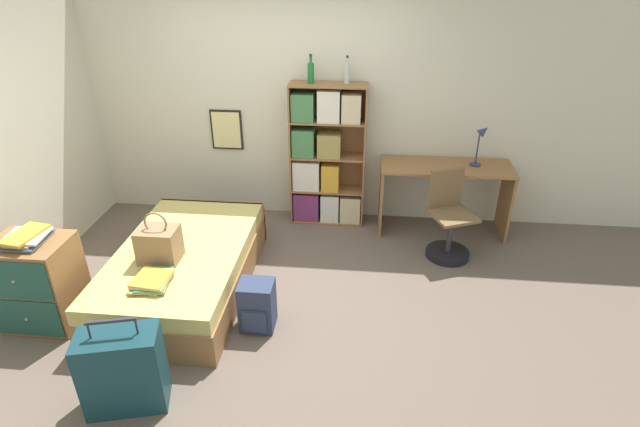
{
  "coord_description": "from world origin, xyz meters",
  "views": [
    {
      "loc": [
        0.9,
        -3.64,
        2.79
      ],
      "look_at": [
        0.51,
        0.19,
        0.75
      ],
      "focal_mm": 28.0,
      "sensor_mm": 36.0,
      "label": 1
    }
  ],
  "objects_px": {
    "book_stack_on_bed": "(152,280)",
    "desk_lamp": "(482,138)",
    "bottle_brown": "(347,73)",
    "backpack": "(257,306)",
    "bookcase": "(324,160)",
    "desk_chair": "(448,229)",
    "magazine_pile_on_dresser": "(26,238)",
    "desk": "(444,185)",
    "bed": "(185,267)",
    "handbag": "(159,244)",
    "dresser": "(39,283)",
    "bottle_green": "(311,72)",
    "suitcase": "(123,370)"
  },
  "relations": [
    {
      "from": "suitcase",
      "to": "dresser",
      "type": "bearing_deg",
      "value": 143.82
    },
    {
      "from": "bottle_brown",
      "to": "desk",
      "type": "xyz_separation_m",
      "value": [
        1.08,
        -0.16,
        -1.13
      ]
    },
    {
      "from": "bed",
      "to": "handbag",
      "type": "relative_size",
      "value": 4.19
    },
    {
      "from": "book_stack_on_bed",
      "to": "desk",
      "type": "height_order",
      "value": "desk"
    },
    {
      "from": "magazine_pile_on_dresser",
      "to": "backpack",
      "type": "height_order",
      "value": "magazine_pile_on_dresser"
    },
    {
      "from": "book_stack_on_bed",
      "to": "desk",
      "type": "bearing_deg",
      "value": 37.24
    },
    {
      "from": "book_stack_on_bed",
      "to": "desk_lamp",
      "type": "relative_size",
      "value": 0.85
    },
    {
      "from": "desk_lamp",
      "to": "backpack",
      "type": "xyz_separation_m",
      "value": [
        -2.01,
        -1.84,
        -0.87
      ]
    },
    {
      "from": "book_stack_on_bed",
      "to": "bookcase",
      "type": "height_order",
      "value": "bookcase"
    },
    {
      "from": "bed",
      "to": "bottle_brown",
      "type": "bearing_deg",
      "value": 47.23
    },
    {
      "from": "book_stack_on_bed",
      "to": "desk_chair",
      "type": "xyz_separation_m",
      "value": [
        2.5,
        1.39,
        -0.18
      ]
    },
    {
      "from": "book_stack_on_bed",
      "to": "backpack",
      "type": "height_order",
      "value": "book_stack_on_bed"
    },
    {
      "from": "desk",
      "to": "bookcase",
      "type": "bearing_deg",
      "value": 174.98
    },
    {
      "from": "desk_lamp",
      "to": "suitcase",
      "type": "bearing_deg",
      "value": -135.02
    },
    {
      "from": "book_stack_on_bed",
      "to": "desk",
      "type": "xyz_separation_m",
      "value": [
        2.49,
        1.89,
        0.08
      ]
    },
    {
      "from": "handbag",
      "to": "magazine_pile_on_dresser",
      "type": "relative_size",
      "value": 1.23
    },
    {
      "from": "desk_chair",
      "to": "bottle_green",
      "type": "bearing_deg",
      "value": 156.83
    },
    {
      "from": "desk",
      "to": "dresser",
      "type": "bearing_deg",
      "value": -151.35
    },
    {
      "from": "book_stack_on_bed",
      "to": "desk_chair",
      "type": "relative_size",
      "value": 0.43
    },
    {
      "from": "suitcase",
      "to": "bottle_green",
      "type": "xyz_separation_m",
      "value": [
        0.95,
        2.8,
        1.39
      ]
    },
    {
      "from": "bed",
      "to": "desk_chair",
      "type": "height_order",
      "value": "desk_chair"
    },
    {
      "from": "bookcase",
      "to": "bottle_green",
      "type": "height_order",
      "value": "bottle_green"
    },
    {
      "from": "book_stack_on_bed",
      "to": "dresser",
      "type": "distance_m",
      "value": 0.98
    },
    {
      "from": "bed",
      "to": "bottle_green",
      "type": "height_order",
      "value": "bottle_green"
    },
    {
      "from": "desk_lamp",
      "to": "desk",
      "type": "bearing_deg",
      "value": -172.54
    },
    {
      "from": "bed",
      "to": "desk_lamp",
      "type": "relative_size",
      "value": 4.25
    },
    {
      "from": "magazine_pile_on_dresser",
      "to": "bottle_brown",
      "type": "bearing_deg",
      "value": 40.79
    },
    {
      "from": "book_stack_on_bed",
      "to": "backpack",
      "type": "relative_size",
      "value": 0.9
    },
    {
      "from": "bookcase",
      "to": "desk_chair",
      "type": "bearing_deg",
      "value": -24.93
    },
    {
      "from": "handbag",
      "to": "bookcase",
      "type": "relative_size",
      "value": 0.29
    },
    {
      "from": "handbag",
      "to": "bottle_brown",
      "type": "relative_size",
      "value": 1.65
    },
    {
      "from": "bed",
      "to": "desk",
      "type": "height_order",
      "value": "desk"
    },
    {
      "from": "bottle_green",
      "to": "magazine_pile_on_dresser",
      "type": "bearing_deg",
      "value": -134.91
    },
    {
      "from": "bed",
      "to": "bookcase",
      "type": "relative_size",
      "value": 1.21
    },
    {
      "from": "magazine_pile_on_dresser",
      "to": "bed",
      "type": "bearing_deg",
      "value": 29.41
    },
    {
      "from": "dresser",
      "to": "bottle_green",
      "type": "relative_size",
      "value": 2.64
    },
    {
      "from": "book_stack_on_bed",
      "to": "bottle_brown",
      "type": "xyz_separation_m",
      "value": [
        1.41,
        2.05,
        1.21
      ]
    },
    {
      "from": "magazine_pile_on_dresser",
      "to": "bottle_brown",
      "type": "relative_size",
      "value": 1.34
    },
    {
      "from": "book_stack_on_bed",
      "to": "backpack",
      "type": "distance_m",
      "value": 0.86
    },
    {
      "from": "bottle_brown",
      "to": "desk_chair",
      "type": "distance_m",
      "value": 1.89
    },
    {
      "from": "handbag",
      "to": "bottle_green",
      "type": "bearing_deg",
      "value": 56.48
    },
    {
      "from": "bottle_brown",
      "to": "desk_chair",
      "type": "relative_size",
      "value": 0.31
    },
    {
      "from": "bed",
      "to": "magazine_pile_on_dresser",
      "type": "height_order",
      "value": "magazine_pile_on_dresser"
    },
    {
      "from": "dresser",
      "to": "magazine_pile_on_dresser",
      "type": "relative_size",
      "value": 2.06
    },
    {
      "from": "dresser",
      "to": "desk_lamp",
      "type": "bearing_deg",
      "value": 27.06
    },
    {
      "from": "magazine_pile_on_dresser",
      "to": "backpack",
      "type": "bearing_deg",
      "value": 2.98
    },
    {
      "from": "dresser",
      "to": "backpack",
      "type": "relative_size",
      "value": 1.79
    },
    {
      "from": "bottle_brown",
      "to": "backpack",
      "type": "height_order",
      "value": "bottle_brown"
    },
    {
      "from": "dresser",
      "to": "bottle_green",
      "type": "bearing_deg",
      "value": 45.02
    },
    {
      "from": "bottle_brown",
      "to": "desk",
      "type": "distance_m",
      "value": 1.58
    }
  ]
}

